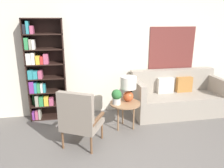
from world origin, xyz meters
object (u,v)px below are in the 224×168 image
Objects in this scene: table_lamp at (128,86)px; bookshelf at (42,73)px; side_table at (125,105)px; potted_plant at (117,96)px; armchair at (79,118)px; couch at (176,98)px.

bookshelf is at bearing 157.32° from table_lamp.
side_table is at bearing -136.15° from table_lamp.
armchair is at bearing -146.10° from potted_plant.
side_table is 1.19× the size of table_lamp.
couch is at bearing 21.46° from side_table.
potted_plant is at bearing -29.88° from bookshelf.
couch is 1.40m from side_table.
potted_plant is (1.38, -0.79, -0.32)m from bookshelf.
potted_plant is (-1.47, -0.55, 0.32)m from couch.
couch is 1.38m from table_lamp.
couch is 1.60m from potted_plant.
couch is 3.99× the size of table_lamp.
bookshelf is 2.10× the size of armchair.
table_lamp reaches higher than armchair.
side_table is (0.88, 0.52, -0.06)m from armchair.
armchair is 0.50× the size of couch.
armchair is at bearing -62.18° from bookshelf.
couch is at bearing 19.67° from table_lamp.
table_lamp is at bearing -160.33° from couch.
armchair is 3.45× the size of potted_plant.
armchair is 1.70× the size of side_table.
potted_plant is (-0.25, -0.11, -0.14)m from table_lamp.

